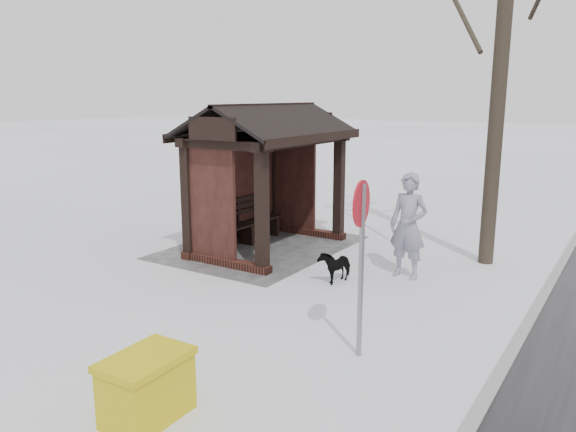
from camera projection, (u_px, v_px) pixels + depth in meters
The scene contains 8 objects.
ground at pixel (269, 249), 12.13m from camera, with size 120.00×120.00×0.00m, color white.
kerb at pixel (543, 297), 9.22m from camera, with size 120.00×0.15×0.06m, color gray.
trampled_patch at pixel (261, 247), 12.24m from camera, with size 4.20×3.20×0.02m, color gray.
bus_shelter at pixel (262, 148), 11.76m from camera, with size 3.60×2.40×3.09m.
pedestrian at pixel (408, 226), 10.05m from camera, with size 0.70×0.46×1.92m, color gray.
dog at pixel (335, 265), 9.96m from camera, with size 0.31×0.69×0.58m, color black.
grit_bin at pixel (147, 387), 5.70m from camera, with size 0.92×0.64×0.69m.
road_sign at pixel (361, 231), 6.83m from camera, with size 0.58×0.12×2.26m.
Camera 1 is at (9.62, 6.69, 3.26)m, focal length 35.00 mm.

